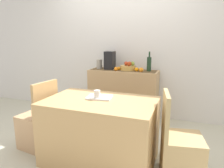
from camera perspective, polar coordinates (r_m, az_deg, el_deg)
The scene contains 20 objects.
ground_plane at distance 3.06m, azimuth -4.10°, elevation -15.29°, with size 6.40×6.40×0.02m, color beige.
room_wall_rear at distance 3.80m, azimuth 3.02°, elevation 11.60°, with size 6.40×0.06×2.70m, color silver.
sideboard_console at distance 3.66m, azimuth 3.11°, elevation -2.92°, with size 1.20×0.42×0.87m, color tan.
table_runner at distance 3.57m, azimuth 3.20°, elevation 3.90°, with size 1.12×0.32×0.01m, color brown.
fruit_bowl at distance 3.54m, azimuth 4.46°, elevation 4.51°, with size 0.26×0.26×0.08m, color gold.
apple_front at distance 3.54m, azimuth 3.96°, elevation 5.71°, with size 0.07×0.07×0.07m, color #BB391A.
apple_right at distance 3.48m, azimuth 4.86°, elevation 5.64°, with size 0.07×0.07×0.07m, color #AD3917.
apple_left at distance 3.53m, azimuth 5.75°, elevation 5.68°, with size 0.07×0.07×0.07m, color #86A137.
wine_bottle at distance 3.45m, azimuth 10.26°, elevation 5.51°, with size 0.07×0.07×0.33m.
coffee_maker at distance 3.63m, azimuth -0.60°, elevation 6.55°, with size 0.16×0.18×0.32m, color black.
ceramic_vase at distance 3.71m, azimuth -3.58°, elevation 5.52°, with size 0.10×0.10×0.17m, color #A19A8C.
orange_loose_near_bowl at distance 3.54m, azimuth 1.88°, elevation 4.33°, with size 0.06×0.06×0.06m, color orange.
orange_loose_far at distance 3.40m, azimuth 8.13°, elevation 3.94°, with size 0.07×0.07×0.07m, color orange.
orange_loose_mid at distance 3.44m, azimuth 6.88°, elevation 4.04°, with size 0.07×0.07×0.07m, color orange.
orange_loose_end at distance 3.49m, azimuth 1.04°, elevation 4.22°, with size 0.07×0.07×0.07m, color orange.
dining_table at distance 2.45m, azimuth -3.22°, elevation -12.79°, with size 1.25×0.79×0.74m, color tan.
open_book at distance 2.39m, azimuth -3.50°, elevation -3.68°, with size 0.28×0.21×0.02m, color white.
coffee_cup at distance 2.34m, azimuth -4.16°, elevation -2.97°, with size 0.07×0.07×0.10m, color silver.
chair_near_window at distance 2.93m, azimuth -19.69°, elevation -11.36°, with size 0.45×0.45×0.90m.
chair_by_corner at distance 2.33m, azimuth 18.33°, elevation -17.79°, with size 0.46×0.46×0.90m.
Camera 1 is at (1.13, -2.45, 1.42)m, focal length 32.90 mm.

